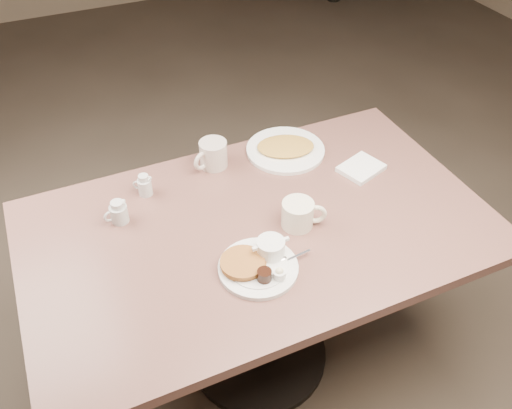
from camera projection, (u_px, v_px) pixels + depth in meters
name	position (u px, v px, depth m)	size (l,w,h in m)	color
room	(259.00, 32.00, 1.31)	(7.04, 8.04, 2.84)	#4C3F33
diner_table	(258.00, 260.00, 1.85)	(1.50, 0.90, 0.75)	#84564C
main_plate	(259.00, 262.00, 1.59)	(0.29, 0.24, 0.07)	white
coffee_mug_near	(299.00, 214.00, 1.71)	(0.16, 0.14, 0.09)	white
napkin	(361.00, 168.00, 1.95)	(0.18, 0.16, 0.02)	white
coffee_mug_far	(213.00, 155.00, 1.94)	(0.16, 0.13, 0.10)	beige
creamer_left	(119.00, 212.00, 1.73)	(0.09, 0.07, 0.08)	silver
creamer_right	(145.00, 186.00, 1.83)	(0.06, 0.05, 0.08)	silver
hash_plate	(285.00, 149.00, 2.03)	(0.38, 0.38, 0.04)	white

